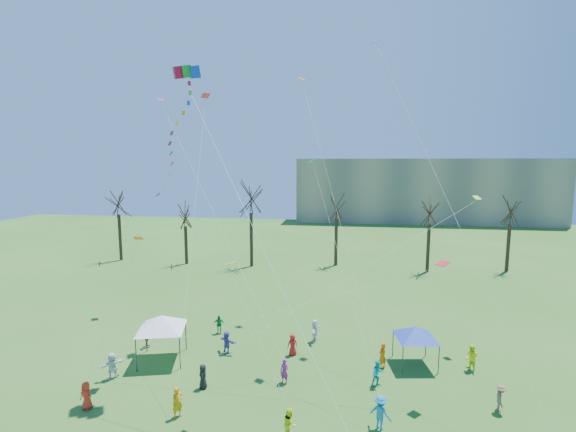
# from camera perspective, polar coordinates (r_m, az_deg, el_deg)

# --- Properties ---
(distant_building) EXTENTS (60.00, 14.00, 15.00)m
(distant_building) POSITION_cam_1_polar(r_m,az_deg,el_deg) (102.29, 18.65, 3.51)
(distant_building) COLOR gray
(distant_building) RESTS_ON ground
(bare_tree_row) EXTENTS (69.08, 8.22, 11.53)m
(bare_tree_row) POSITION_cam_1_polar(r_m,az_deg,el_deg) (53.99, 5.13, 0.28)
(bare_tree_row) COLOR black
(bare_tree_row) RESTS_ON ground
(big_box_kite) EXTENTS (6.39, 5.31, 22.19)m
(big_box_kite) POSITION_cam_1_polar(r_m,az_deg,el_deg) (26.03, -15.23, 10.22)
(big_box_kite) COLOR red
(big_box_kite) RESTS_ON ground
(canopy_tent_white) EXTENTS (4.34, 4.34, 3.36)m
(canopy_tent_white) POSITION_cam_1_polar(r_m,az_deg,el_deg) (30.90, -17.57, -14.21)
(canopy_tent_white) COLOR #3F3F44
(canopy_tent_white) RESTS_ON ground
(canopy_tent_blue) EXTENTS (3.70, 3.70, 2.81)m
(canopy_tent_blue) POSITION_cam_1_polar(r_m,az_deg,el_deg) (30.45, 17.71, -15.50)
(canopy_tent_blue) COLOR #3F3F44
(canopy_tent_blue) RESTS_ON ground
(festival_crowd) EXTENTS (26.04, 13.44, 1.86)m
(festival_crowd) POSITION_cam_1_polar(r_m,az_deg,el_deg) (28.25, -0.10, -20.46)
(festival_crowd) COLOR red
(festival_crowd) RESTS_ON ground
(small_kites_aloft) EXTENTS (28.82, 19.40, 33.04)m
(small_kites_aloft) POSITION_cam_1_polar(r_m,az_deg,el_deg) (29.83, -0.69, 6.89)
(small_kites_aloft) COLOR #FF510D
(small_kites_aloft) RESTS_ON ground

